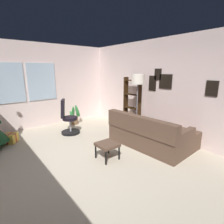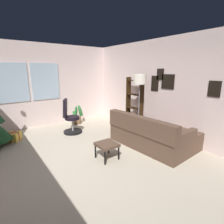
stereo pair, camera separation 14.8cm
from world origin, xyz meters
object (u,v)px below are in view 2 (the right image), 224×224
object	(u,v)px
floor_lamp	(140,84)
gift_box_gold	(14,137)
bookshelf	(134,107)
office_chair	(70,120)
couch	(153,135)
footstool	(107,145)
potted_plant	(78,117)

from	to	relation	value
floor_lamp	gift_box_gold	bearing A→B (deg)	150.31
bookshelf	office_chair	bearing A→B (deg)	154.78
gift_box_gold	floor_lamp	world-z (taller)	floor_lamp
couch	office_chair	distance (m)	2.52
footstool	office_chair	world-z (taller)	office_chair
couch	potted_plant	distance (m)	3.02
footstool	bookshelf	size ratio (longest dim) A/B	0.26
couch	floor_lamp	distance (m)	1.47
office_chair	floor_lamp	distance (m)	2.34
footstool	potted_plant	bearing A→B (deg)	77.08
couch	office_chair	bearing A→B (deg)	119.73
gift_box_gold	potted_plant	distance (m)	2.18
office_chair	floor_lamp	bearing A→B (deg)	-43.10
gift_box_gold	office_chair	xyz separation A→B (m)	(1.53, -0.32, 0.29)
couch	potted_plant	bearing A→B (deg)	102.43
bookshelf	footstool	bearing A→B (deg)	-148.85
footstool	office_chair	bearing A→B (deg)	89.00
footstool	office_chair	size ratio (longest dim) A/B	0.41
couch	bookshelf	size ratio (longest dim) A/B	1.21
bookshelf	potted_plant	xyz separation A→B (m)	(-1.25, 1.63, -0.48)
gift_box_gold	potted_plant	xyz separation A→B (m)	(2.13, 0.44, 0.14)
floor_lamp	couch	bearing A→B (deg)	-107.95
office_chair	potted_plant	xyz separation A→B (m)	(0.60, 0.76, -0.16)
floor_lamp	potted_plant	bearing A→B (deg)	112.63
couch	footstool	world-z (taller)	couch
office_chair	floor_lamp	world-z (taller)	floor_lamp
footstool	potted_plant	xyz separation A→B (m)	(0.63, 2.77, -0.05)
couch	office_chair	size ratio (longest dim) A/B	1.93
floor_lamp	potted_plant	distance (m)	2.67
gift_box_gold	bookshelf	xyz separation A→B (m)	(3.37, -1.19, 0.62)
footstool	potted_plant	size ratio (longest dim) A/B	0.63
gift_box_gold	potted_plant	world-z (taller)	potted_plant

